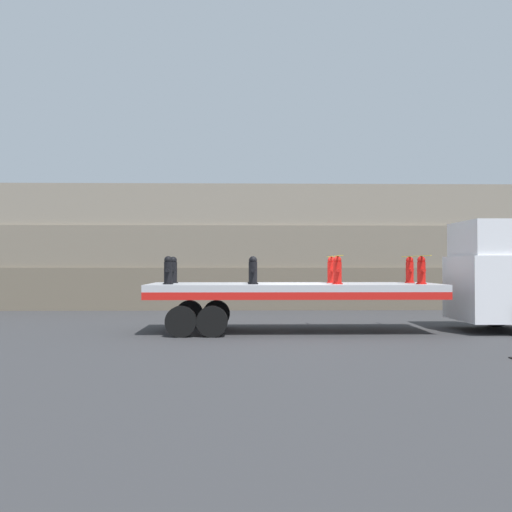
# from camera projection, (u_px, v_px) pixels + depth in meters

# --- Properties ---
(ground_plane) EXTENTS (120.00, 120.00, 0.00)m
(ground_plane) POSITION_uv_depth(u_px,v_px,m) (294.00, 332.00, 16.03)
(ground_plane) COLOR #38383A
(rock_cliff) EXTENTS (60.00, 3.30, 5.29)m
(rock_cliff) POSITION_uv_depth(u_px,v_px,m) (276.00, 248.00, 25.20)
(rock_cliff) COLOR #665B4C
(rock_cliff) RESTS_ON ground_plane
(truck_cab) EXTENTS (2.34, 2.60, 3.12)m
(truck_cab) POSITION_uv_depth(u_px,v_px,m) (500.00, 277.00, 16.19)
(truck_cab) COLOR silver
(truck_cab) RESTS_ON ground_plane
(flatbed_trailer) EXTENTS (8.12, 2.59, 1.36)m
(flatbed_trailer) POSITION_uv_depth(u_px,v_px,m) (278.00, 292.00, 16.04)
(flatbed_trailer) COLOR #B2B2B7
(flatbed_trailer) RESTS_ON ground_plane
(fire_hydrant_black_near_0) EXTENTS (0.28, 0.50, 0.77)m
(fire_hydrant_black_near_0) POSITION_uv_depth(u_px,v_px,m) (168.00, 271.00, 15.44)
(fire_hydrant_black_near_0) COLOR black
(fire_hydrant_black_near_0) RESTS_ON flatbed_trailer
(fire_hydrant_black_far_0) EXTENTS (0.28, 0.50, 0.77)m
(fire_hydrant_black_far_0) POSITION_uv_depth(u_px,v_px,m) (173.00, 270.00, 16.53)
(fire_hydrant_black_far_0) COLOR black
(fire_hydrant_black_far_0) RESTS_ON flatbed_trailer
(fire_hydrant_black_near_1) EXTENTS (0.28, 0.50, 0.77)m
(fire_hydrant_black_near_1) POSITION_uv_depth(u_px,v_px,m) (253.00, 271.00, 15.49)
(fire_hydrant_black_near_1) COLOR black
(fire_hydrant_black_near_1) RESTS_ON flatbed_trailer
(fire_hydrant_black_far_1) EXTENTS (0.28, 0.50, 0.77)m
(fire_hydrant_black_far_1) POSITION_uv_depth(u_px,v_px,m) (252.00, 270.00, 16.58)
(fire_hydrant_black_far_1) COLOR black
(fire_hydrant_black_far_1) RESTS_ON flatbed_trailer
(fire_hydrant_red_near_2) EXTENTS (0.28, 0.50, 0.77)m
(fire_hydrant_red_near_2) POSITION_uv_depth(u_px,v_px,m) (338.00, 271.00, 15.54)
(fire_hydrant_red_near_2) COLOR red
(fire_hydrant_red_near_2) RESTS_ON flatbed_trailer
(fire_hydrant_red_far_2) EXTENTS (0.28, 0.50, 0.77)m
(fire_hydrant_red_far_2) POSITION_uv_depth(u_px,v_px,m) (331.00, 270.00, 16.63)
(fire_hydrant_red_far_2) COLOR red
(fire_hydrant_red_far_2) RESTS_ON flatbed_trailer
(fire_hydrant_red_near_3) EXTENTS (0.28, 0.50, 0.77)m
(fire_hydrant_red_near_3) POSITION_uv_depth(u_px,v_px,m) (421.00, 271.00, 15.59)
(fire_hydrant_red_near_3) COLOR red
(fire_hydrant_red_near_3) RESTS_ON flatbed_trailer
(fire_hydrant_red_far_3) EXTENTS (0.28, 0.50, 0.77)m
(fire_hydrant_red_far_3) POSITION_uv_depth(u_px,v_px,m) (410.00, 270.00, 16.68)
(fire_hydrant_red_far_3) COLOR red
(fire_hydrant_red_far_3) RESTS_ON flatbed_trailer
(cargo_strap_rear) EXTENTS (0.05, 2.69, 0.01)m
(cargo_strap_rear) POSITION_uv_depth(u_px,v_px,m) (334.00, 256.00, 16.09)
(cargo_strap_rear) COLOR yellow
(cargo_strap_rear) RESTS_ON fire_hydrant_red_near_2
(cargo_strap_middle) EXTENTS (0.05, 2.69, 0.01)m
(cargo_strap_middle) POSITION_uv_depth(u_px,v_px,m) (415.00, 256.00, 16.14)
(cargo_strap_middle) COLOR yellow
(cargo_strap_middle) RESTS_ON fire_hydrant_red_near_3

